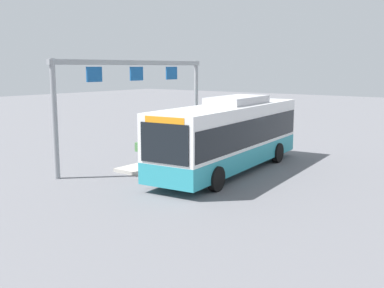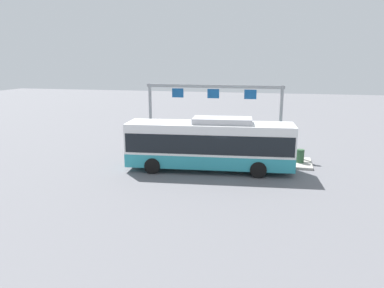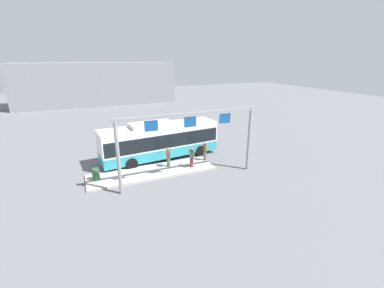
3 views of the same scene
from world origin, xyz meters
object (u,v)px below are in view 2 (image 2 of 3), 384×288
person_waiting_near (170,144)px  person_waiting_mid (217,146)px  bus_main (210,143)px  person_boarding (196,142)px  trash_bin (300,156)px

person_waiting_near → person_waiting_mid: bearing=87.4°
bus_main → person_waiting_near: 4.19m
person_boarding → trash_bin: (-7.43, 0.62, -0.44)m
bus_main → person_waiting_near: bus_main is taller
bus_main → person_waiting_near: size_ratio=6.45×
person_boarding → person_waiting_near: bearing=-66.1°
bus_main → trash_bin: (-5.79, -2.70, -1.20)m
bus_main → trash_bin: bus_main is taller
person_waiting_near → trash_bin: bearing=88.0°
person_waiting_near → bus_main: bearing=50.4°
bus_main → person_waiting_mid: bearing=-97.5°
trash_bin → person_waiting_mid: bearing=2.2°
person_waiting_near → trash_bin: (-9.14, -0.29, -0.44)m
person_waiting_near → person_waiting_mid: size_ratio=1.00×
bus_main → person_waiting_near: (3.34, -2.41, -0.76)m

